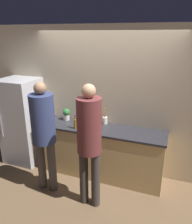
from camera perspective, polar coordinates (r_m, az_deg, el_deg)
ground_plane at (r=3.98m, az=-0.71°, el=-18.14°), size 14.00×14.00×0.00m
wall_back at (r=3.90m, az=2.51°, el=2.69°), size 5.20×0.06×2.60m
counter at (r=3.98m, az=1.03°, el=-10.07°), size 2.26×0.61×0.92m
refrigerator at (r=4.51m, az=-18.67°, el=-2.28°), size 0.68×0.67×1.66m
person_left at (r=3.42m, az=-13.56°, el=-4.17°), size 0.36×0.36×1.81m
person_center at (r=3.00m, az=-1.78°, el=-6.72°), size 0.34×0.34×1.86m
fruit_bowl at (r=3.82m, az=-0.95°, el=-2.79°), size 0.29×0.29×0.15m
utensil_crock at (r=3.91m, az=2.32°, el=-2.05°), size 0.09×0.09×0.28m
bottle_amber at (r=3.71m, az=-5.46°, el=-2.98°), size 0.05×0.05×0.24m
cup_blue at (r=3.60m, az=-1.04°, el=-4.54°), size 0.08×0.08×0.08m
potted_plant at (r=4.09m, az=-7.74°, el=-0.45°), size 0.13×0.13×0.22m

